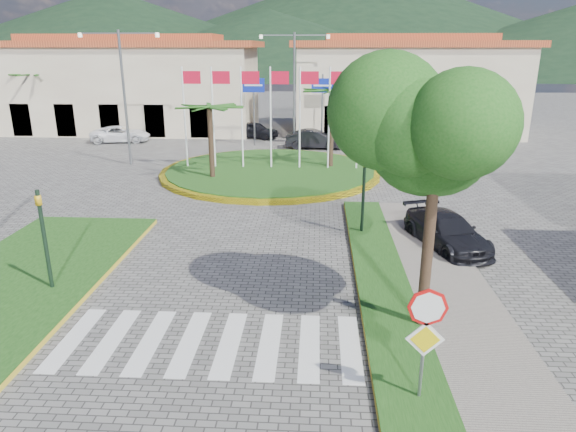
# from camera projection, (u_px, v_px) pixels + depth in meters

# --- Properties ---
(sidewalk_right) EXTENTS (4.00, 28.00, 0.15)m
(sidewalk_right) POSITION_uv_depth(u_px,v_px,m) (472.00, 402.00, 10.59)
(sidewalk_right) COLOR gray
(sidewalk_right) RESTS_ON ground
(verge_right) EXTENTS (1.60, 28.00, 0.18)m
(verge_right) POSITION_uv_depth(u_px,v_px,m) (414.00, 399.00, 10.65)
(verge_right) COLOR #1B4313
(verge_right) RESTS_ON ground
(median_left) EXTENTS (5.00, 14.00, 0.18)m
(median_left) POSITION_uv_depth(u_px,v_px,m) (1.00, 296.00, 15.06)
(median_left) COLOR #1B4313
(median_left) RESTS_ON ground
(crosswalk) EXTENTS (8.00, 3.00, 0.01)m
(crosswalk) POSITION_uv_depth(u_px,v_px,m) (206.00, 342.00, 12.84)
(crosswalk) COLOR silver
(crosswalk) RESTS_ON ground
(roundabout_island) EXTENTS (12.70, 12.70, 6.00)m
(roundabout_island) POSITION_uv_depth(u_px,v_px,m) (271.00, 171.00, 29.85)
(roundabout_island) COLOR yellow
(roundabout_island) RESTS_ON ground
(stop_sign) EXTENTS (0.80, 0.11, 2.65)m
(stop_sign) POSITION_uv_depth(u_px,v_px,m) (426.00, 328.00, 10.08)
(stop_sign) COLOR slate
(stop_sign) RESTS_ON ground
(deciduous_tree) EXTENTS (3.60, 3.60, 6.80)m
(deciduous_tree) POSITION_uv_depth(u_px,v_px,m) (438.00, 132.00, 11.86)
(deciduous_tree) COLOR black
(deciduous_tree) RESTS_ON ground
(traffic_light_left) EXTENTS (0.15, 0.18, 3.20)m
(traffic_light_left) POSITION_uv_depth(u_px,v_px,m) (43.00, 232.00, 14.89)
(traffic_light_left) COLOR black
(traffic_light_left) RESTS_ON ground
(traffic_light_right) EXTENTS (0.15, 0.18, 3.20)m
(traffic_light_right) POSITION_uv_depth(u_px,v_px,m) (364.00, 187.00, 19.57)
(traffic_light_right) COLOR black
(traffic_light_right) RESTS_ON ground
(traffic_light_far) EXTENTS (0.18, 0.15, 3.20)m
(traffic_light_far) POSITION_uv_depth(u_px,v_px,m) (401.00, 131.00, 32.65)
(traffic_light_far) COLOR black
(traffic_light_far) RESTS_ON ground
(direction_sign_west) EXTENTS (1.60, 0.14, 5.20)m
(direction_sign_west) POSITION_uv_depth(u_px,v_px,m) (254.00, 97.00, 37.41)
(direction_sign_west) COLOR slate
(direction_sign_west) RESTS_ON ground
(direction_sign_east) EXTENTS (1.60, 0.14, 5.20)m
(direction_sign_east) POSITION_uv_depth(u_px,v_px,m) (322.00, 98.00, 37.13)
(direction_sign_east) COLOR slate
(direction_sign_east) RESTS_ON ground
(street_lamp_centre) EXTENTS (4.80, 0.16, 8.00)m
(street_lamp_centre) POSITION_uv_depth(u_px,v_px,m) (294.00, 85.00, 36.02)
(street_lamp_centre) COLOR slate
(street_lamp_centre) RESTS_ON ground
(street_lamp_west) EXTENTS (4.80, 0.16, 8.00)m
(street_lamp_west) POSITION_uv_depth(u_px,v_px,m) (124.00, 91.00, 30.88)
(street_lamp_west) COLOR slate
(street_lamp_west) RESTS_ON ground
(building_left) EXTENTS (23.32, 9.54, 8.05)m
(building_left) POSITION_uv_depth(u_px,v_px,m) (126.00, 85.00, 44.61)
(building_left) COLOR #BDAB8F
(building_left) RESTS_ON ground
(building_right) EXTENTS (19.08, 9.54, 8.05)m
(building_right) POSITION_uv_depth(u_px,v_px,m) (405.00, 86.00, 43.30)
(building_right) COLOR #BDAB8F
(building_right) RESTS_ON ground
(hill_far_west) EXTENTS (140.00, 140.00, 22.00)m
(hill_far_west) POSITION_uv_depth(u_px,v_px,m) (110.00, 32.00, 141.32)
(hill_far_west) COLOR black
(hill_far_west) RESTS_ON ground
(hill_far_mid) EXTENTS (180.00, 180.00, 30.00)m
(hill_far_mid) POSITION_uv_depth(u_px,v_px,m) (360.00, 19.00, 155.18)
(hill_far_mid) COLOR black
(hill_far_mid) RESTS_ON ground
(hill_near_back) EXTENTS (110.00, 110.00, 16.00)m
(hill_near_back) POSITION_uv_depth(u_px,v_px,m) (269.00, 43.00, 130.31)
(hill_near_back) COLOR black
(hill_near_back) RESTS_ON ground
(white_van) EXTENTS (4.74, 2.82, 1.23)m
(white_van) POSITION_uv_depth(u_px,v_px,m) (121.00, 134.00, 39.70)
(white_van) COLOR white
(white_van) RESTS_ON ground
(car_dark_a) EXTENTS (4.17, 2.86, 1.32)m
(car_dark_a) POSITION_uv_depth(u_px,v_px,m) (255.00, 130.00, 41.39)
(car_dark_a) COLOR black
(car_dark_a) RESTS_ON ground
(car_dark_b) EXTENTS (4.19, 1.62, 1.36)m
(car_dark_b) POSITION_uv_depth(u_px,v_px,m) (314.00, 139.00, 37.14)
(car_dark_b) COLOR black
(car_dark_b) RESTS_ON ground
(car_side_right) EXTENTS (2.99, 4.64, 1.25)m
(car_side_right) POSITION_uv_depth(u_px,v_px,m) (447.00, 231.00, 18.79)
(car_side_right) COLOR black
(car_side_right) RESTS_ON ground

